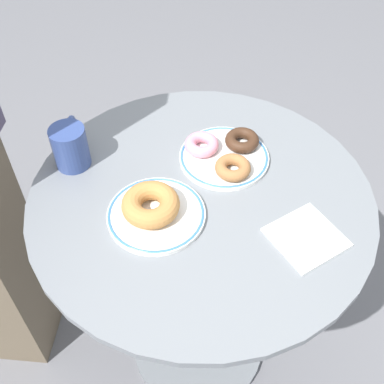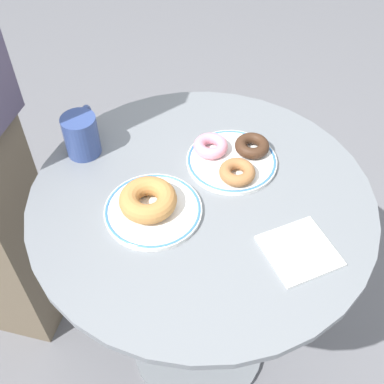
# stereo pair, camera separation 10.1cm
# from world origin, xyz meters

# --- Properties ---
(ground_plane) EXTENTS (7.00, 7.00, 0.02)m
(ground_plane) POSITION_xyz_m (0.00, 0.00, -0.01)
(ground_plane) COLOR slate
(cafe_table) EXTENTS (0.75, 0.75, 0.75)m
(cafe_table) POSITION_xyz_m (0.00, 0.00, 0.50)
(cafe_table) COLOR slate
(cafe_table) RESTS_ON ground
(plate_left) EXTENTS (0.21, 0.21, 0.01)m
(plate_left) POSITION_xyz_m (-0.11, 0.01, 0.75)
(plate_left) COLOR white
(plate_left) RESTS_ON cafe_table
(plate_right) EXTENTS (0.21, 0.21, 0.01)m
(plate_right) POSITION_xyz_m (0.11, 0.05, 0.75)
(plate_right) COLOR white
(plate_right) RESTS_ON cafe_table
(donut_old_fashioned) EXTENTS (0.16, 0.16, 0.04)m
(donut_old_fashioned) POSITION_xyz_m (-0.12, 0.02, 0.78)
(donut_old_fashioned) COLOR #BC7F42
(donut_old_fashioned) RESTS_ON plate_left
(donut_chocolate) EXTENTS (0.11, 0.11, 0.03)m
(donut_chocolate) POSITION_xyz_m (0.17, 0.05, 0.77)
(donut_chocolate) COLOR #422819
(donut_chocolate) RESTS_ON plate_right
(donut_pink_frosted) EXTENTS (0.11, 0.11, 0.03)m
(donut_pink_frosted) POSITION_xyz_m (0.09, 0.10, 0.77)
(donut_pink_frosted) COLOR pink
(donut_pink_frosted) RESTS_ON plate_right
(donut_cinnamon) EXTENTS (0.11, 0.11, 0.03)m
(donut_cinnamon) POSITION_xyz_m (0.09, -0.00, 0.77)
(donut_cinnamon) COLOR #A36B3D
(donut_cinnamon) RESTS_ON plate_right
(paper_napkin) EXTENTS (0.15, 0.14, 0.01)m
(paper_napkin) POSITION_xyz_m (0.09, -0.22, 0.75)
(paper_napkin) COLOR white
(paper_napkin) RESTS_ON cafe_table
(coffee_mug) EXTENTS (0.09, 0.11, 0.10)m
(coffee_mug) POSITION_xyz_m (-0.16, 0.26, 0.80)
(coffee_mug) COLOR #334784
(coffee_mug) RESTS_ON cafe_table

